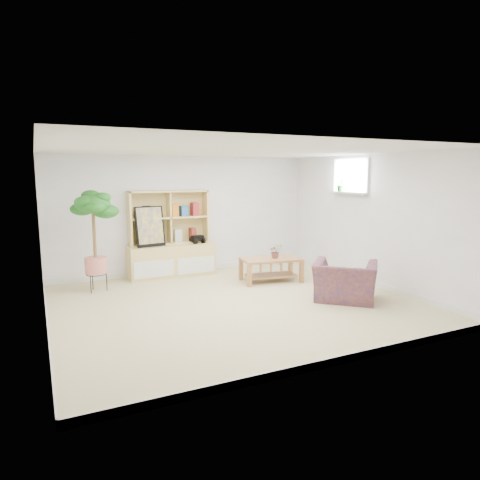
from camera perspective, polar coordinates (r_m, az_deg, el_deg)
name	(u,v)px	position (r m, az deg, el deg)	size (l,w,h in m)	color
floor	(236,303)	(6.89, -0.57, -8.44)	(5.50, 5.00, 0.01)	#C2B482
ceiling	(235,150)	(6.59, -0.61, 11.92)	(5.50, 5.00, 0.01)	silver
walls	(236,229)	(6.63, -0.59, 1.51)	(5.51, 5.01, 2.40)	white
baseboard	(236,300)	(6.87, -0.57, -8.04)	(5.50, 5.00, 0.10)	white
window	(351,176)	(8.57, 14.58, 8.25)	(0.10, 0.98, 0.68)	#C2E1FF
window_sill	(348,193)	(8.54, 14.19, 6.11)	(0.14, 1.00, 0.04)	white
storage_unit	(171,234)	(8.63, -9.20, 0.80)	(1.72, 0.58, 1.72)	#E1C471
poster	(150,227)	(8.43, -11.92, 1.77)	(0.57, 0.13, 0.79)	yellow
toy_truck	(197,239)	(8.75, -5.70, 0.17)	(0.34, 0.23, 0.18)	black
coffee_table	(271,270)	(8.21, 4.13, -3.98)	(1.11, 0.61, 0.45)	brown
table_plant	(276,251)	(8.16, 4.77, -1.51)	(0.24, 0.21, 0.26)	#1E6920
floor_tree	(95,241)	(7.81, -18.82, -0.19)	(0.65, 0.65, 1.77)	#165D1B
armchair	(345,279)	(7.16, 13.83, -5.01)	(0.98, 0.86, 0.73)	navy
sill_plant	(341,185)	(8.71, 13.26, 7.19)	(0.15, 0.12, 0.26)	#165D1B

